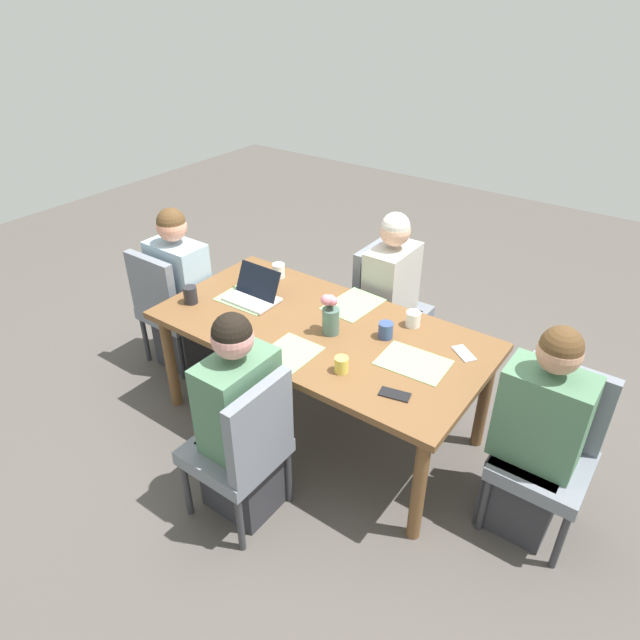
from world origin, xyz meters
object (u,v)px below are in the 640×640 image
object	(u,v)px
person_head_right_left_near	(535,444)
coffee_mug_centre_right	(190,295)
coffee_mug_near_left	(386,330)
chair_far_left_mid	(385,301)
person_near_left_far	(241,428)
person_head_left_right_near	(182,299)
phone_silver	(464,353)
dining_table	(320,338)
person_far_left_mid	(390,304)
chair_head_right_left_near	(551,444)
chair_head_left_right_near	(169,304)
chair_near_left_far	(245,445)
flower_vase	(330,315)
coffee_mug_near_right	(279,271)
phone_black	(395,394)
laptop_head_left_right_near	(254,294)
coffee_mug_far_left	(341,365)
coffee_mug_centre_left	(413,319)

from	to	relation	value
person_head_right_left_near	coffee_mug_centre_right	distance (m)	2.14
coffee_mug_near_left	chair_far_left_mid	bearing A→B (deg)	119.59
person_near_left_far	coffee_mug_near_left	xyz separation A→B (m)	(0.31, 0.87, 0.25)
person_head_left_right_near	phone_silver	size ratio (longest dim) A/B	7.97
dining_table	person_far_left_mid	distance (m)	0.79
chair_head_right_left_near	chair_head_left_right_near	xyz separation A→B (m)	(-2.60, -0.17, 0.00)
dining_table	chair_near_left_far	world-z (taller)	chair_near_left_far
phone_silver	coffee_mug_near_left	bearing A→B (deg)	50.52
flower_vase	coffee_mug_near_right	bearing A→B (deg)	151.93
coffee_mug_near_left	phone_black	size ratio (longest dim) A/B	0.62
chair_head_right_left_near	flower_vase	world-z (taller)	flower_vase
person_head_left_right_near	coffee_mug_centre_right	distance (m)	0.51
chair_head_right_left_near	coffee_mug_centre_right	size ratio (longest dim) A/B	8.20
chair_near_left_far	laptop_head_left_right_near	world-z (taller)	laptop_head_left_right_near
dining_table	person_head_right_left_near	bearing A→B (deg)	0.71
chair_far_left_mid	coffee_mug_far_left	size ratio (longest dim) A/B	10.51
coffee_mug_centre_left	coffee_mug_centre_right	bearing A→B (deg)	-155.40
coffee_mug_near_left	coffee_mug_far_left	distance (m)	0.41
person_head_left_right_near	coffee_mug_near_left	xyz separation A→B (m)	(1.56, 0.14, 0.25)
chair_far_left_mid	person_head_right_left_near	bearing A→B (deg)	-31.92
phone_silver	flower_vase	bearing A→B (deg)	55.84
chair_near_left_far	chair_head_right_left_near	bearing A→B (deg)	36.10
chair_head_right_left_near	phone_silver	xyz separation A→B (m)	(-0.56, 0.15, 0.23)
chair_head_right_left_near	phone_black	world-z (taller)	chair_head_right_left_near
coffee_mug_near_right	person_head_left_right_near	bearing A→B (deg)	-148.72
person_head_right_left_near	phone_silver	xyz separation A→B (m)	(-0.50, 0.22, 0.21)
chair_head_left_right_near	coffee_mug_far_left	distance (m)	1.63
person_head_left_right_near	person_near_left_far	bearing A→B (deg)	-30.59
coffee_mug_near_left	chair_head_left_right_near	bearing A→B (deg)	-172.40
person_head_right_left_near	laptop_head_left_right_near	bearing A→B (deg)	179.95
laptop_head_left_right_near	coffee_mug_centre_right	bearing A→B (deg)	-139.00
chair_head_left_right_near	coffee_mug_near_left	world-z (taller)	chair_head_left_right_near
person_head_left_right_near	chair_head_right_left_near	bearing A→B (deg)	2.23
coffee_mug_centre_left	phone_black	world-z (taller)	coffee_mug_centre_left
coffee_mug_centre_left	person_head_left_right_near	bearing A→B (deg)	-168.11
phone_silver	coffee_mug_centre_right	bearing A→B (deg)	53.06
chair_far_left_mid	person_near_left_far	distance (m)	1.59
chair_head_left_right_near	person_head_left_right_near	world-z (taller)	person_head_left_right_near
chair_head_left_right_near	coffee_mug_centre_left	size ratio (longest dim) A/B	9.99
person_near_left_far	coffee_mug_far_left	size ratio (longest dim) A/B	13.96
chair_far_left_mid	chair_head_left_right_near	size ratio (longest dim) A/B	1.00
dining_table	flower_vase	size ratio (longest dim) A/B	7.69
flower_vase	laptop_head_left_right_near	world-z (taller)	flower_vase
dining_table	coffee_mug_far_left	size ratio (longest dim) A/B	22.78
coffee_mug_near_left	coffee_mug_far_left	world-z (taller)	coffee_mug_near_left
chair_head_left_right_near	laptop_head_left_right_near	bearing A→B (deg)	7.86
dining_table	laptop_head_left_right_near	bearing A→B (deg)	178.11
person_far_left_mid	person_head_left_right_near	size ratio (longest dim) A/B	1.00
coffee_mug_centre_left	chair_head_right_left_near	bearing A→B (deg)	-14.82
person_head_left_right_near	coffee_mug_far_left	world-z (taller)	person_head_left_right_near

